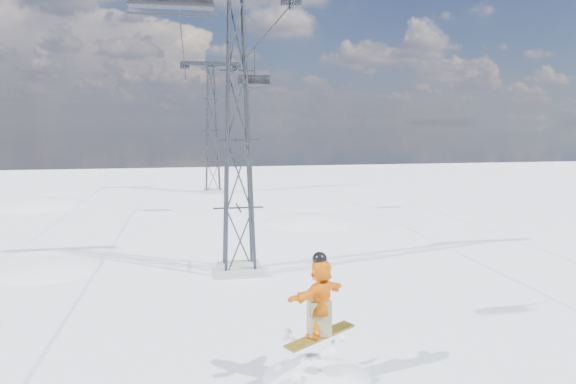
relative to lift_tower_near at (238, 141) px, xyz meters
name	(u,v)px	position (x,y,z in m)	size (l,w,h in m)	color
ground	(237,362)	(-0.80, -8.00, -5.47)	(120.00, 120.00, 0.00)	white
snow_terrain	(140,359)	(-5.57, 13.24, -15.06)	(39.00, 37.00, 22.00)	white
lift_tower_near	(238,141)	(0.00, 0.00, 0.00)	(5.20, 1.80, 11.43)	#999999
lift_tower_far	(212,131)	(0.00, 25.00, 0.00)	(5.20, 1.80, 11.43)	#999999
haul_cables	(219,46)	(0.00, 11.50, 5.38)	(4.46, 51.00, 0.06)	black
lift_chair_mid	(255,81)	(2.20, 12.10, 3.37)	(2.02, 0.58, 2.51)	black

